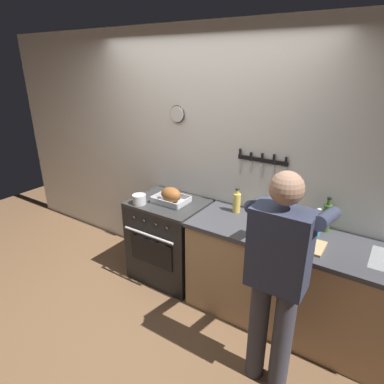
{
  "coord_description": "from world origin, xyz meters",
  "views": [
    {
      "loc": [
        1.7,
        -1.47,
        2.24
      ],
      "look_at": [
        0.16,
        0.85,
        1.13
      ],
      "focal_mm": 30.45,
      "sensor_mm": 36.0,
      "label": 1
    }
  ],
  "objects": [
    {
      "name": "ground_plane",
      "position": [
        0.0,
        0.0,
        0.0
      ],
      "size": [
        8.0,
        8.0,
        0.0
      ],
      "primitive_type": "plane",
      "color": "brown"
    },
    {
      "name": "stove",
      "position": [
        -0.22,
        0.99,
        0.45
      ],
      "size": [
        0.76,
        0.67,
        0.9
      ],
      "color": "black",
      "rests_on": "ground"
    },
    {
      "name": "bottle_vinegar",
      "position": [
        0.96,
        1.17,
        1.01
      ],
      "size": [
        0.07,
        0.07,
        0.27
      ],
      "color": "#997F4C",
      "rests_on": "counter_block"
    },
    {
      "name": "saucepan",
      "position": [
        -0.43,
        0.77,
        0.95
      ],
      "size": [
        0.14,
        0.14,
        0.1
      ],
      "color": "#B7B7BC",
      "rests_on": "stove"
    },
    {
      "name": "bottle_dish_soap",
      "position": [
        1.24,
        1.1,
        1.0
      ],
      "size": [
        0.06,
        0.06,
        0.24
      ],
      "color": "#338CCC",
      "rests_on": "counter_block"
    },
    {
      "name": "person_cook",
      "position": [
        1.18,
        0.35,
        0.95
      ],
      "size": [
        0.51,
        0.63,
        1.66
      ],
      "rotation": [
        0.0,
        0.0,
        1.55
      ],
      "color": "#383842",
      "rests_on": "ground"
    },
    {
      "name": "bottle_cooking_oil",
      "position": [
        0.48,
        1.15,
        1.0
      ],
      "size": [
        0.07,
        0.07,
        0.24
      ],
      "color": "gold",
      "rests_on": "counter_block"
    },
    {
      "name": "bottle_olive_oil",
      "position": [
        1.28,
        1.22,
        1.03
      ],
      "size": [
        0.07,
        0.07,
        0.31
      ],
      "color": "#385623",
      "rests_on": "counter_block"
    },
    {
      "name": "counter_block",
      "position": [
        1.21,
        0.99,
        0.46
      ],
      "size": [
        2.03,
        0.65,
        0.9
      ],
      "color": "tan",
      "rests_on": "ground"
    },
    {
      "name": "cutting_board",
      "position": [
        1.18,
        0.88,
        0.91
      ],
      "size": [
        0.36,
        0.24,
        0.02
      ],
      "primitive_type": "cube",
      "color": "tan",
      "rests_on": "counter_block"
    },
    {
      "name": "wall_back",
      "position": [
        0.0,
        1.35,
        1.3
      ],
      "size": [
        6.0,
        0.13,
        2.6
      ],
      "color": "white",
      "rests_on": "ground"
    },
    {
      "name": "roasting_pan",
      "position": [
        -0.18,
        0.98,
        0.97
      ],
      "size": [
        0.35,
        0.26,
        0.16
      ],
      "color": "#B7B7BC",
      "rests_on": "stove"
    }
  ]
}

